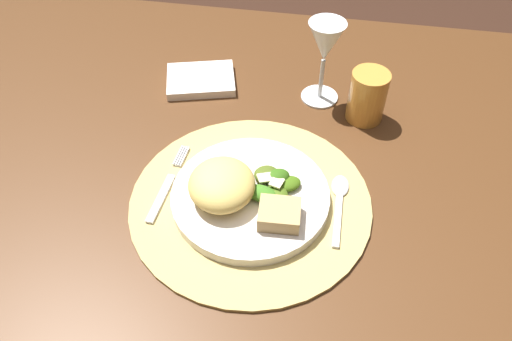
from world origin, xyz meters
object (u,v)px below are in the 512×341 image
Objects in this scene: dining_table at (234,209)px; fork at (167,186)px; napkin at (201,80)px; amber_tumbler at (367,96)px; spoon at (339,197)px; dinner_plate at (250,196)px; wine_glass at (325,46)px.

dining_table is 0.22m from fork.
amber_tumbler reaches higher than napkin.
amber_tumbler is at bearing 81.21° from spoon.
fork is at bearing -142.51° from amber_tumbler.
dinner_plate is 0.31m from wine_glass.
fork is (-0.14, 0.00, -0.01)m from dinner_plate.
napkin reaches higher than spoon.
napkin is 0.82× the size of wine_glass.
fork is at bearing -86.88° from napkin.
dining_table is 5.55× the size of dinner_plate.
wine_glass reaches higher than fork.
dining_table is at bearing 52.38° from fork.
wine_glass reaches higher than dinner_plate.
amber_tumbler is at bearing 29.75° from dining_table.
wine_glass is 1.67× the size of amber_tumbler.
fork is 1.28× the size of napkin.
spoon is 0.21m from amber_tumbler.
wine_glass reaches higher than amber_tumbler.
amber_tumbler is (0.08, -0.04, -0.07)m from wine_glass.
napkin is at bearing 93.12° from fork.
napkin is 1.36× the size of amber_tumbler.
napkin is at bearing 138.29° from spoon.
napkin is at bearing 119.09° from dining_table.
wine_glass is (0.14, 0.17, 0.27)m from dining_table.
spoon is at bearing -41.71° from napkin.
dining_table is 8.48× the size of wine_glass.
dinner_plate is 1.72× the size of spoon.
dinner_plate is 0.14m from fork.
dinner_plate reaches higher than napkin.
wine_glass reaches higher than dining_table.
dinner_plate is at bearing -1.17° from fork.
wine_glass is (0.23, -0.00, 0.11)m from napkin.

